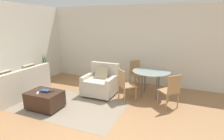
{
  "coord_description": "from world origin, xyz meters",
  "views": [
    {
      "loc": [
        1.86,
        -2.68,
        2.12
      ],
      "look_at": [
        -0.09,
        2.07,
        0.75
      ],
      "focal_mm": 28.0,
      "sensor_mm": 36.0,
      "label": 1
    }
  ],
  "objects_px": {
    "tv_remote_primary": "(38,93)",
    "dining_table": "(151,74)",
    "book_stack": "(45,91)",
    "tv_remote_secondary": "(52,92)",
    "dining_chair_far_left": "(136,72)",
    "couch": "(16,88)",
    "potted_plant": "(45,74)",
    "dining_chair_near_right": "(171,89)",
    "dining_chair_near_left": "(125,83)",
    "armchair": "(101,83)",
    "ottoman": "(45,99)"
  },
  "relations": [
    {
      "from": "tv_remote_primary",
      "to": "dining_table",
      "type": "distance_m",
      "value": 3.14
    },
    {
      "from": "book_stack",
      "to": "tv_remote_secondary",
      "type": "bearing_deg",
      "value": 18.59
    },
    {
      "from": "tv_remote_secondary",
      "to": "dining_chair_far_left",
      "type": "bearing_deg",
      "value": 57.38
    },
    {
      "from": "couch",
      "to": "potted_plant",
      "type": "height_order",
      "value": "potted_plant"
    },
    {
      "from": "dining_table",
      "to": "couch",
      "type": "bearing_deg",
      "value": -155.44
    },
    {
      "from": "book_stack",
      "to": "tv_remote_secondary",
      "type": "height_order",
      "value": "book_stack"
    },
    {
      "from": "couch",
      "to": "dining_chair_near_right",
      "type": "distance_m",
      "value": 4.34
    },
    {
      "from": "dining_chair_near_left",
      "to": "dining_chair_near_right",
      "type": "height_order",
      "value": "same"
    },
    {
      "from": "book_stack",
      "to": "dining_table",
      "type": "bearing_deg",
      "value": 38.56
    },
    {
      "from": "couch",
      "to": "dining_table",
      "type": "bearing_deg",
      "value": 24.56
    },
    {
      "from": "dining_table",
      "to": "dining_chair_near_left",
      "type": "relative_size",
      "value": 1.22
    },
    {
      "from": "book_stack",
      "to": "potted_plant",
      "type": "relative_size",
      "value": 0.2
    },
    {
      "from": "tv_remote_primary",
      "to": "dining_chair_near_left",
      "type": "xyz_separation_m",
      "value": [
        1.81,
        1.37,
        0.06
      ]
    },
    {
      "from": "dining_table",
      "to": "dining_chair_near_right",
      "type": "relative_size",
      "value": 1.22
    },
    {
      "from": "armchair",
      "to": "book_stack",
      "type": "bearing_deg",
      "value": -122.51
    },
    {
      "from": "armchair",
      "to": "couch",
      "type": "bearing_deg",
      "value": -151.41
    },
    {
      "from": "tv_remote_primary",
      "to": "dining_chair_near_right",
      "type": "xyz_separation_m",
      "value": [
        3.04,
        1.37,
        0.06
      ]
    },
    {
      "from": "dining_chair_near_right",
      "to": "dining_chair_far_left",
      "type": "height_order",
      "value": "same"
    },
    {
      "from": "couch",
      "to": "dining_table",
      "type": "relative_size",
      "value": 1.85
    },
    {
      "from": "book_stack",
      "to": "couch",
      "type": "bearing_deg",
      "value": 171.32
    },
    {
      "from": "dining_table",
      "to": "dining_chair_near_left",
      "type": "xyz_separation_m",
      "value": [
        -0.61,
        -0.61,
        -0.17
      ]
    },
    {
      "from": "ottoman",
      "to": "dining_table",
      "type": "xyz_separation_m",
      "value": [
        2.33,
        1.86,
        0.43
      ]
    },
    {
      "from": "tv_remote_primary",
      "to": "dining_chair_near_left",
      "type": "distance_m",
      "value": 2.27
    },
    {
      "from": "dining_chair_far_left",
      "to": "tv_remote_primary",
      "type": "bearing_deg",
      "value": -124.8
    },
    {
      "from": "couch",
      "to": "dining_chair_near_left",
      "type": "relative_size",
      "value": 2.26
    },
    {
      "from": "dining_table",
      "to": "dining_chair_near_left",
      "type": "distance_m",
      "value": 0.88
    },
    {
      "from": "armchair",
      "to": "tv_remote_primary",
      "type": "distance_m",
      "value": 1.82
    },
    {
      "from": "couch",
      "to": "armchair",
      "type": "height_order",
      "value": "armchair"
    },
    {
      "from": "armchair",
      "to": "potted_plant",
      "type": "height_order",
      "value": "potted_plant"
    },
    {
      "from": "ottoman",
      "to": "book_stack",
      "type": "bearing_deg",
      "value": 42.77
    },
    {
      "from": "couch",
      "to": "dining_chair_far_left",
      "type": "distance_m",
      "value": 3.75
    },
    {
      "from": "potted_plant",
      "to": "dining_table",
      "type": "bearing_deg",
      "value": 3.04
    },
    {
      "from": "couch",
      "to": "tv_remote_primary",
      "type": "height_order",
      "value": "couch"
    },
    {
      "from": "book_stack",
      "to": "tv_remote_primary",
      "type": "relative_size",
      "value": 1.48
    },
    {
      "from": "couch",
      "to": "tv_remote_primary",
      "type": "distance_m",
      "value": 1.24
    },
    {
      "from": "ottoman",
      "to": "tv_remote_secondary",
      "type": "bearing_deg",
      "value": 22.16
    },
    {
      "from": "tv_remote_secondary",
      "to": "dining_chair_near_left",
      "type": "relative_size",
      "value": 0.16
    },
    {
      "from": "armchair",
      "to": "potted_plant",
      "type": "distance_m",
      "value": 2.42
    },
    {
      "from": "dining_table",
      "to": "dining_chair_far_left",
      "type": "bearing_deg",
      "value": 135.0
    },
    {
      "from": "tv_remote_primary",
      "to": "dining_table",
      "type": "relative_size",
      "value": 0.14
    },
    {
      "from": "dining_chair_near_left",
      "to": "tv_remote_primary",
      "type": "bearing_deg",
      "value": -142.83
    },
    {
      "from": "potted_plant",
      "to": "tv_remote_primary",
      "type": "bearing_deg",
      "value": -51.57
    },
    {
      "from": "tv_remote_primary",
      "to": "dining_chair_far_left",
      "type": "bearing_deg",
      "value": 55.2
    },
    {
      "from": "dining_table",
      "to": "dining_chair_near_right",
      "type": "height_order",
      "value": "dining_chair_near_right"
    },
    {
      "from": "couch",
      "to": "tv_remote_secondary",
      "type": "bearing_deg",
      "value": -5.68
    },
    {
      "from": "book_stack",
      "to": "dining_chair_far_left",
      "type": "distance_m",
      "value": 2.98
    },
    {
      "from": "couch",
      "to": "potted_plant",
      "type": "distance_m",
      "value": 1.46
    },
    {
      "from": "couch",
      "to": "dining_chair_near_left",
      "type": "bearing_deg",
      "value": 19.04
    },
    {
      "from": "potted_plant",
      "to": "dining_chair_near_right",
      "type": "height_order",
      "value": "potted_plant"
    },
    {
      "from": "armchair",
      "to": "dining_chair_near_left",
      "type": "distance_m",
      "value": 0.85
    }
  ]
}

